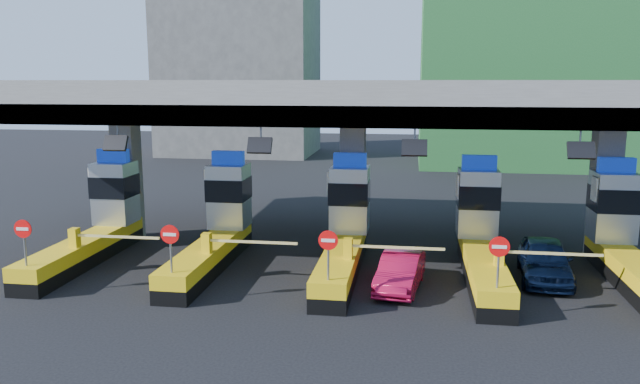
# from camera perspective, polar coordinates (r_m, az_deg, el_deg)

# --- Properties ---
(ground) EXTENTS (120.00, 120.00, 0.00)m
(ground) POSITION_cam_1_polar(r_m,az_deg,el_deg) (23.84, 2.25, -6.89)
(ground) COLOR black
(ground) RESTS_ON ground
(toll_canopy) EXTENTS (28.00, 12.09, 7.00)m
(toll_canopy) POSITION_cam_1_polar(r_m,az_deg,el_deg) (25.66, 3.05, 8.24)
(toll_canopy) COLOR slate
(toll_canopy) RESTS_ON ground
(toll_lane_far_left) EXTENTS (4.43, 8.00, 4.16)m
(toll_lane_far_left) POSITION_cam_1_polar(r_m,az_deg,el_deg) (26.68, -19.55, -2.52)
(toll_lane_far_left) COLOR black
(toll_lane_far_left) RESTS_ON ground
(toll_lane_left) EXTENTS (4.43, 8.00, 4.16)m
(toll_lane_left) POSITION_cam_1_polar(r_m,az_deg,el_deg) (24.75, -9.25, -3.02)
(toll_lane_left) COLOR black
(toll_lane_left) RESTS_ON ground
(toll_lane_center) EXTENTS (4.43, 8.00, 4.16)m
(toll_lane_center) POSITION_cam_1_polar(r_m,az_deg,el_deg) (23.73, 2.35, -3.47)
(toll_lane_center) COLOR black
(toll_lane_center) RESTS_ON ground
(toll_lane_right) EXTENTS (4.43, 8.00, 4.16)m
(toll_lane_right) POSITION_cam_1_polar(r_m,az_deg,el_deg) (23.75, 14.46, -3.78)
(toll_lane_right) COLOR black
(toll_lane_right) RESTS_ON ground
(toll_lane_far_right) EXTENTS (4.43, 8.00, 4.16)m
(toll_lane_far_right) POSITION_cam_1_polar(r_m,az_deg,el_deg) (24.79, 26.05, -3.92)
(toll_lane_far_right) COLOR black
(toll_lane_far_right) RESTS_ON ground
(bg_building_concrete) EXTENTS (14.00, 10.00, 18.00)m
(bg_building_concrete) POSITION_cam_1_polar(r_m,az_deg,el_deg) (60.95, -7.35, 11.99)
(bg_building_concrete) COLOR #4C4C49
(bg_building_concrete) RESTS_ON ground
(van) EXTENTS (2.13, 4.43, 1.46)m
(van) POSITION_cam_1_polar(r_m,az_deg,el_deg) (23.59, 19.87, -5.84)
(van) COLOR black
(van) RESTS_ON ground
(red_car) EXTENTS (1.76, 3.80, 1.21)m
(red_car) POSITION_cam_1_polar(r_m,az_deg,el_deg) (21.46, 7.34, -7.23)
(red_car) COLOR #A80C32
(red_car) RESTS_ON ground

